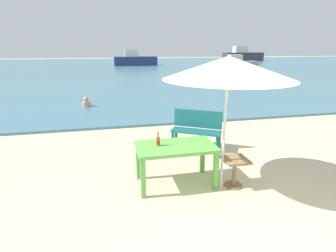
% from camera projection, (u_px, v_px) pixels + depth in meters
% --- Properties ---
extents(ground_plane, '(120.00, 120.00, 0.00)m').
position_uv_depth(ground_plane, '(230.00, 224.00, 3.76)').
color(ground_plane, beige).
extents(sea_water, '(120.00, 50.00, 0.08)m').
position_uv_depth(sea_water, '(121.00, 67.00, 31.75)').
color(sea_water, teal).
rests_on(sea_water, ground_plane).
extents(picnic_table_green, '(1.40, 0.80, 0.76)m').
position_uv_depth(picnic_table_green, '(176.00, 151.00, 4.69)').
color(picnic_table_green, '#60B24C').
rests_on(picnic_table_green, ground_plane).
extents(beer_bottle_amber, '(0.07, 0.07, 0.26)m').
position_uv_depth(beer_bottle_amber, '(158.00, 141.00, 4.61)').
color(beer_bottle_amber, brown).
rests_on(beer_bottle_amber, picnic_table_green).
extents(patio_umbrella, '(2.10, 2.10, 2.30)m').
position_uv_depth(patio_umbrella, '(228.00, 68.00, 4.11)').
color(patio_umbrella, silver).
rests_on(patio_umbrella, ground_plane).
extents(side_table_wood, '(0.44, 0.44, 0.54)m').
position_uv_depth(side_table_wood, '(235.00, 168.00, 4.68)').
color(side_table_wood, olive).
rests_on(side_table_wood, ground_plane).
extents(bench_teal_center, '(1.21, 0.93, 0.95)m').
position_uv_depth(bench_teal_center, '(197.00, 127.00, 6.44)').
color(bench_teal_center, '#196066').
rests_on(bench_teal_center, ground_plane).
extents(swimmer_person, '(0.34, 0.34, 0.41)m').
position_uv_depth(swimmer_person, '(86.00, 103.00, 10.74)').
color(swimmer_person, tan).
rests_on(swimmer_person, sea_water).
extents(boat_sailboat, '(5.48, 1.50, 1.99)m').
position_uv_depth(boat_sailboat, '(135.00, 60.00, 33.96)').
color(boat_sailboat, navy).
rests_on(boat_sailboat, sea_water).
extents(boat_tanker, '(6.80, 1.86, 2.47)m').
position_uv_depth(boat_tanker, '(242.00, 56.00, 44.77)').
color(boat_tanker, '#38383F').
rests_on(boat_tanker, sea_water).
extents(boat_ferry, '(4.28, 1.17, 1.56)m').
position_uv_depth(boat_ferry, '(237.00, 64.00, 27.98)').
color(boat_ferry, gray).
rests_on(boat_ferry, sea_water).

